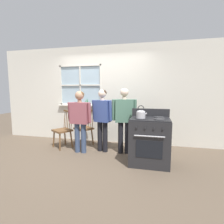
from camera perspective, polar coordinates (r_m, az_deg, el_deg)
name	(u,v)px	position (r m, az deg, el deg)	size (l,w,h in m)	color
ground_plane	(87,159)	(3.92, -8.01, -14.96)	(16.00, 16.00, 0.00)	brown
wall_back	(106,95)	(4.96, -1.83, 5.46)	(6.40, 0.16, 2.70)	silver
chair_by_window	(63,130)	(4.70, -15.70, -5.77)	(0.57, 0.56, 0.95)	brown
chair_near_wall	(84,128)	(4.81, -9.00, -5.30)	(0.57, 0.57, 0.95)	brown
person_elderly_left	(80,116)	(4.13, -10.44, -1.20)	(0.58, 0.23, 1.45)	#384766
person_teen_center	(102,115)	(4.15, -3.16, -0.98)	(0.53, 0.29, 1.49)	black
person_adult_right	(124,115)	(4.03, 3.99, -0.93)	(0.57, 0.29, 1.52)	black
stove	(150,140)	(3.61, 12.17, -9.08)	(0.77, 0.68, 1.08)	#232326
kettle	(141,114)	(3.38, 9.41, -0.56)	(0.21, 0.17, 0.25)	#B7B7BC
potted_plant	(86,103)	(5.07, -8.33, 2.88)	(0.15, 0.15, 0.23)	#42474C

